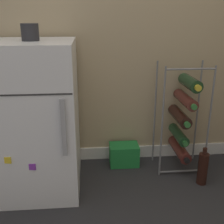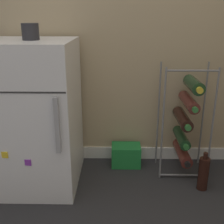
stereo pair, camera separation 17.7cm
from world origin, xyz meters
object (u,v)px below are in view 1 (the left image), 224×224
Objects in this scene: wine_rack at (183,117)px; soda_box at (124,154)px; fridge_top_cup at (30,32)px; loose_bottle_floor at (203,168)px; mini_fridge at (34,118)px.

soda_box is at bearing 170.05° from wine_rack.
loose_bottle_floor is (1.01, -0.07, -0.83)m from fridge_top_cup.
fridge_top_cup is (0.03, -0.02, 0.49)m from mini_fridge.
mini_fridge is 0.50m from fridge_top_cup.
wine_rack is at bearing 7.51° from mini_fridge.
soda_box is 0.82× the size of loose_bottle_floor.
fridge_top_cup is at bearing 175.97° from loose_bottle_floor.
loose_bottle_floor is at bearing -69.70° from wine_rack.
loose_bottle_floor is (0.08, -0.22, -0.27)m from wine_rack.
mini_fridge is 1.21× the size of wine_rack.
wine_rack is (0.96, 0.13, -0.07)m from mini_fridge.
wine_rack reaches higher than soda_box.
mini_fridge is 0.71m from soda_box.
fridge_top_cup is at bearing -170.88° from wine_rack.
wine_rack is 1.10m from fridge_top_cup.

